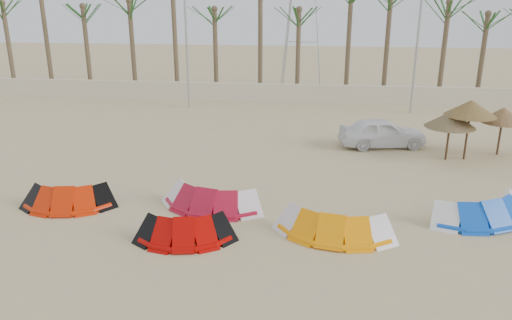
# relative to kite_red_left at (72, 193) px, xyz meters

# --- Properties ---
(ground) EXTENTS (120.00, 120.00, 0.00)m
(ground) POSITION_rel_kite_red_left_xyz_m (6.30, -4.20, -0.42)
(ground) COLOR tan
(ground) RESTS_ON ground
(boundary_wall) EXTENTS (60.00, 0.30, 1.30)m
(boundary_wall) POSITION_rel_kite_red_left_xyz_m (6.30, 17.80, 0.23)
(boundary_wall) COLOR beige
(boundary_wall) RESTS_ON ground
(palm_line) EXTENTS (52.00, 4.00, 7.70)m
(palm_line) POSITION_rel_kite_red_left_xyz_m (6.97, 19.30, 6.03)
(palm_line) COLOR brown
(palm_line) RESTS_ON ground
(lamp_b) EXTENTS (1.25, 0.14, 11.00)m
(lamp_b) POSITION_rel_kite_red_left_xyz_m (0.34, 15.80, 5.35)
(lamp_b) COLOR #A5A8AD
(lamp_b) RESTS_ON ground
(lamp_c) EXTENTS (1.25, 0.14, 11.00)m
(lamp_c) POSITION_rel_kite_red_left_xyz_m (14.34, 15.80, 5.35)
(lamp_c) COLOR #A5A8AD
(lamp_c) RESTS_ON ground
(pylon) EXTENTS (3.00, 3.00, 14.00)m
(pylon) POSITION_rel_kite_red_left_xyz_m (7.30, 23.80, -0.42)
(pylon) COLOR #A5A8AD
(pylon) RESTS_ON ground
(kite_red_left) EXTENTS (3.31, 1.91, 0.90)m
(kite_red_left) POSITION_rel_kite_red_left_xyz_m (0.00, 0.00, 0.00)
(kite_red_left) COLOR red
(kite_red_left) RESTS_ON ground
(kite_red_mid) EXTENTS (3.14, 1.92, 0.90)m
(kite_red_mid) POSITION_rel_kite_red_left_xyz_m (4.65, -1.96, -0.00)
(kite_red_mid) COLOR #A10300
(kite_red_mid) RESTS_ON ground
(kite_red_right) EXTENTS (3.80, 2.24, 0.90)m
(kite_red_right) POSITION_rel_kite_red_left_xyz_m (4.92, 0.51, 0.00)
(kite_red_right) COLOR #A60F28
(kite_red_right) RESTS_ON ground
(kite_orange) EXTENTS (3.78, 2.11, 0.90)m
(kite_orange) POSITION_rel_kite_red_left_xyz_m (9.06, -1.07, 0.00)
(kite_orange) COLOR #FF8C02
(kite_orange) RESTS_ON ground
(kite_blue) EXTENTS (4.09, 2.83, 0.90)m
(kite_blue) POSITION_rel_kite_red_left_xyz_m (13.91, 0.60, 0.00)
(kite_blue) COLOR blue
(kite_blue) RESTS_ON ground
(parasol_left) EXTENTS (2.21, 2.21, 2.70)m
(parasol_left) POSITION_rel_kite_red_left_xyz_m (15.10, 6.82, 1.92)
(parasol_left) COLOR #4C331E
(parasol_left) RESTS_ON ground
(parasol_mid) EXTENTS (2.20, 2.20, 2.20)m
(parasol_mid) POSITION_rel_kite_red_left_xyz_m (14.28, 6.68, 1.43)
(parasol_mid) COLOR #4C331E
(parasol_mid) RESTS_ON ground
(parasol_right) EXTENTS (1.93, 1.93, 2.22)m
(parasol_right) POSITION_rel_kite_red_left_xyz_m (16.81, 7.70, 1.45)
(parasol_right) COLOR #4C331E
(parasol_right) RESTS_ON ground
(car) EXTENTS (4.32, 2.33, 1.40)m
(car) POSITION_rel_kite_red_left_xyz_m (11.66, 8.37, 0.28)
(car) COLOR white
(car) RESTS_ON ground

